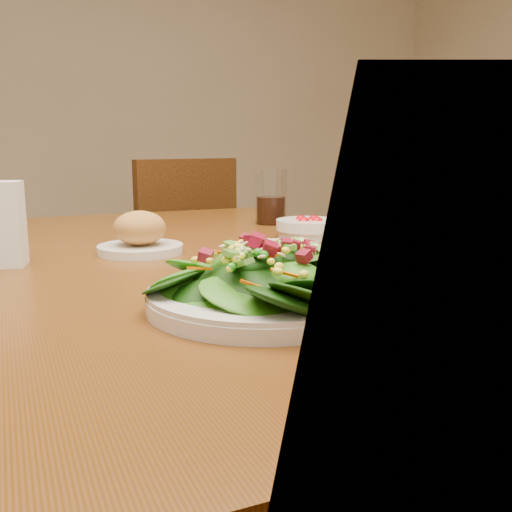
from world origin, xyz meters
name	(u,v)px	position (x,y,z in m)	size (l,w,h in m)	color
dining_table	(180,312)	(0.00, 0.00, 0.65)	(0.90, 1.40, 0.75)	#5B3115
chair_far	(170,277)	(0.26, 1.01, 0.48)	(0.52, 0.52, 0.90)	#4B290E
salad_plate	(270,283)	(0.01, -0.35, 0.78)	(0.28, 0.28, 0.08)	silver
bread_plate	(140,236)	(-0.05, 0.06, 0.78)	(0.15, 0.15, 0.08)	silver
tomato_bowl	(309,228)	(0.31, 0.09, 0.77)	(0.14, 0.14, 0.05)	silver
drinking_glass	(271,201)	(0.33, 0.32, 0.81)	(0.08, 0.08, 0.13)	silver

